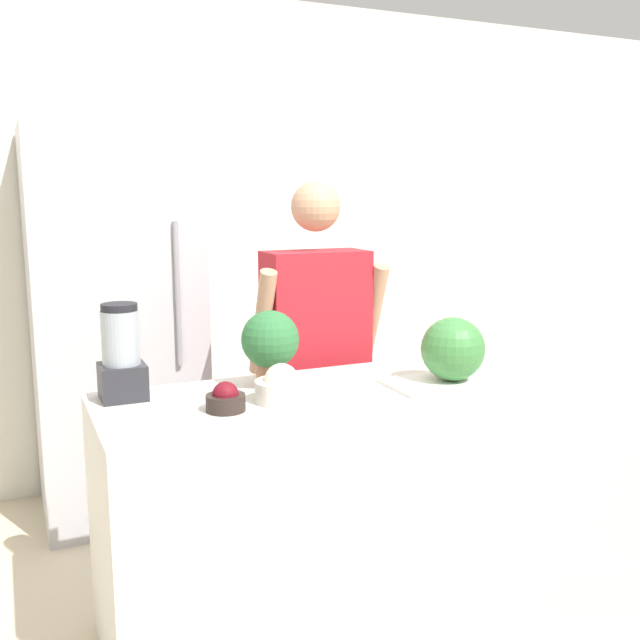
{
  "coord_description": "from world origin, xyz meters",
  "views": [
    {
      "loc": [
        -1.0,
        -1.88,
        1.57
      ],
      "look_at": [
        0.0,
        0.35,
        1.13
      ],
      "focal_mm": 40.0,
      "sensor_mm": 36.0,
      "label": 1
    }
  ],
  "objects_px": {
    "person": "(316,366)",
    "bowl_cherries": "(226,399)",
    "bowl_cream": "(282,387)",
    "refrigerator": "(116,327)",
    "watermelon": "(453,349)",
    "potted_plant": "(270,343)",
    "blender": "(121,356)"
  },
  "relations": [
    {
      "from": "watermelon",
      "to": "person",
      "type": "bearing_deg",
      "value": 110.61
    },
    {
      "from": "refrigerator",
      "to": "blender",
      "type": "relative_size",
      "value": 5.71
    },
    {
      "from": "watermelon",
      "to": "blender",
      "type": "height_order",
      "value": "blender"
    },
    {
      "from": "bowl_cherries",
      "to": "bowl_cream",
      "type": "height_order",
      "value": "bowl_cream"
    },
    {
      "from": "person",
      "to": "blender",
      "type": "bearing_deg",
      "value": -157.28
    },
    {
      "from": "watermelon",
      "to": "bowl_cherries",
      "type": "xyz_separation_m",
      "value": [
        -0.85,
        0.02,
        -0.09
      ]
    },
    {
      "from": "bowl_cherries",
      "to": "bowl_cream",
      "type": "distance_m",
      "value": 0.2
    },
    {
      "from": "refrigerator",
      "to": "person",
      "type": "height_order",
      "value": "refrigerator"
    },
    {
      "from": "refrigerator",
      "to": "potted_plant",
      "type": "relative_size",
      "value": 6.68
    },
    {
      "from": "refrigerator",
      "to": "person",
      "type": "relative_size",
      "value": 1.15
    },
    {
      "from": "refrigerator",
      "to": "potted_plant",
      "type": "distance_m",
      "value": 1.22
    },
    {
      "from": "refrigerator",
      "to": "bowl_cherries",
      "type": "relative_size",
      "value": 14.61
    },
    {
      "from": "potted_plant",
      "to": "blender",
      "type": "bearing_deg",
      "value": 172.04
    },
    {
      "from": "bowl_cherries",
      "to": "potted_plant",
      "type": "xyz_separation_m",
      "value": [
        0.23,
        0.2,
        0.13
      ]
    },
    {
      "from": "watermelon",
      "to": "bowl_cream",
      "type": "height_order",
      "value": "watermelon"
    },
    {
      "from": "bowl_cherries",
      "to": "bowl_cream",
      "type": "relative_size",
      "value": 0.71
    },
    {
      "from": "person",
      "to": "bowl_cream",
      "type": "bearing_deg",
      "value": -122.8
    },
    {
      "from": "refrigerator",
      "to": "bowl_cream",
      "type": "height_order",
      "value": "refrigerator"
    },
    {
      "from": "bowl_cream",
      "to": "blender",
      "type": "relative_size",
      "value": 0.55
    },
    {
      "from": "watermelon",
      "to": "refrigerator",
      "type": "bearing_deg",
      "value": 125.55
    },
    {
      "from": "refrigerator",
      "to": "watermelon",
      "type": "relative_size",
      "value": 8.02
    },
    {
      "from": "bowl_cherries",
      "to": "potted_plant",
      "type": "relative_size",
      "value": 0.46
    },
    {
      "from": "person",
      "to": "bowl_cream",
      "type": "relative_size",
      "value": 9.04
    },
    {
      "from": "refrigerator",
      "to": "watermelon",
      "type": "xyz_separation_m",
      "value": [
        0.99,
        -1.38,
        0.08
      ]
    },
    {
      "from": "person",
      "to": "bowl_cherries",
      "type": "distance_m",
      "value": 0.88
    },
    {
      "from": "refrigerator",
      "to": "bowl_cherries",
      "type": "xyz_separation_m",
      "value": [
        0.14,
        -1.36,
        -0.01
      ]
    },
    {
      "from": "watermelon",
      "to": "potted_plant",
      "type": "xyz_separation_m",
      "value": [
        -0.62,
        0.23,
        0.03
      ]
    },
    {
      "from": "person",
      "to": "watermelon",
      "type": "xyz_separation_m",
      "value": [
        0.25,
        -0.66,
        0.19
      ]
    },
    {
      "from": "refrigerator",
      "to": "person",
      "type": "bearing_deg",
      "value": -44.21
    },
    {
      "from": "watermelon",
      "to": "blender",
      "type": "bearing_deg",
      "value": 165.21
    },
    {
      "from": "refrigerator",
      "to": "blender",
      "type": "bearing_deg",
      "value": -97.3
    },
    {
      "from": "watermelon",
      "to": "blender",
      "type": "distance_m",
      "value": 1.16
    }
  ]
}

